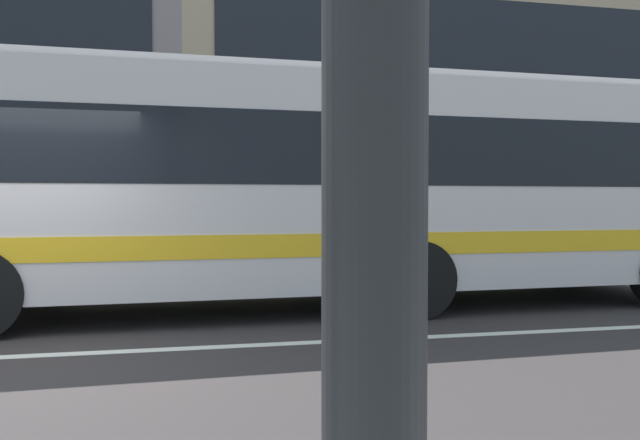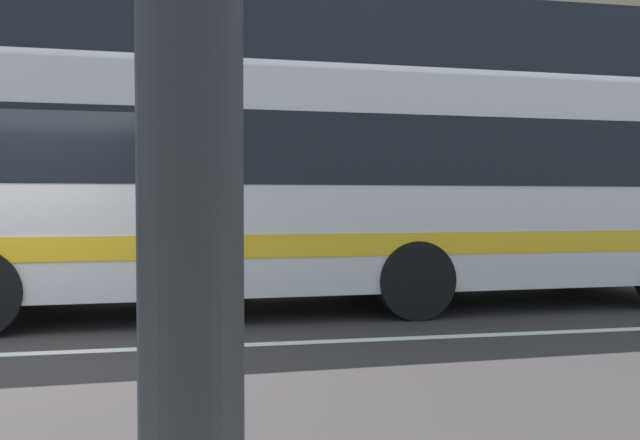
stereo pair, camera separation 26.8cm
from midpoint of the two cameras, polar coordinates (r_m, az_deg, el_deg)
The scene contains 3 objects.
hedge_row_far at distance 12.67m, azimuth -23.96°, elevation -2.79°, with size 22.62×1.10×1.08m, color #336A36.
apartment_block_right at distance 24.03m, azimuth 15.37°, elevation 10.90°, with size 20.89×8.88×10.76m.
transit_bus at distance 9.01m, azimuth 2.80°, elevation 3.44°, with size 10.95×2.98×3.22m.
Camera 2 is at (1.98, -6.57, 1.49)m, focal length 35.52 mm.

